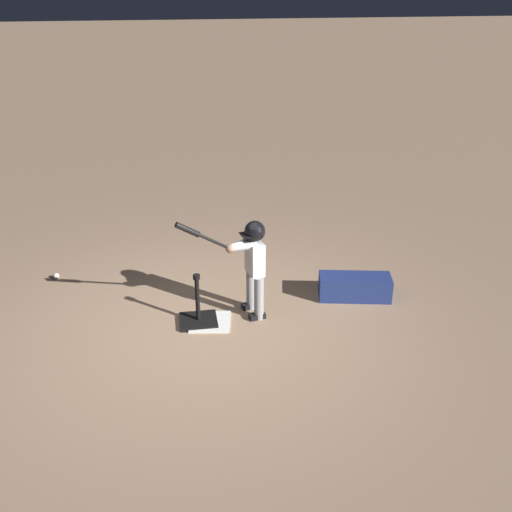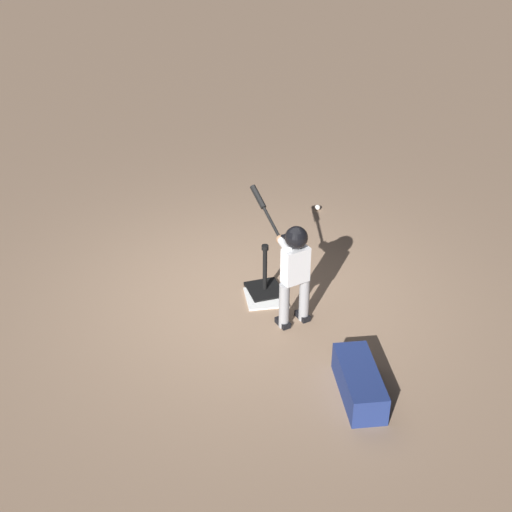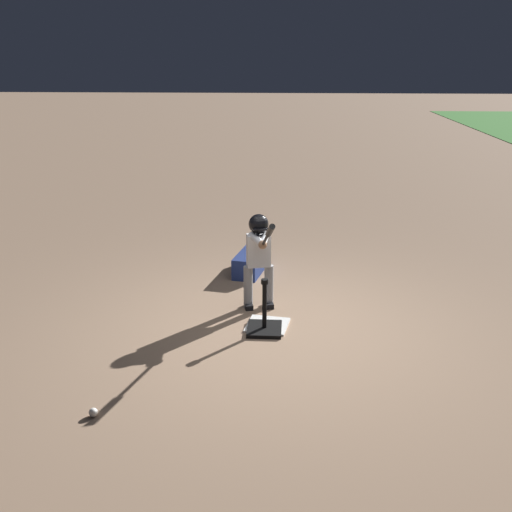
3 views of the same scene
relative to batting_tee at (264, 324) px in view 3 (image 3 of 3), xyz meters
The scene contains 6 objects.
ground_plane 0.16m from the batting_tee, 95.30° to the left, with size 90.00×90.00×0.00m, color #93755B.
home_plate 0.15m from the batting_tee, 167.61° to the left, with size 0.44×0.44×0.02m, color white.
batting_tee is the anchor object (origin of this frame).
batter_child 0.88m from the batting_tee, behind, with size 0.97×0.40×1.24m.
baseball 2.15m from the batting_tee, 37.83° to the right, with size 0.07×0.07×0.07m, color white.
equipment_bag 1.89m from the batting_tee, behind, with size 0.84×0.32×0.28m, color navy.
Camera 3 is at (5.86, 0.13, 2.79)m, focal length 42.00 mm.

